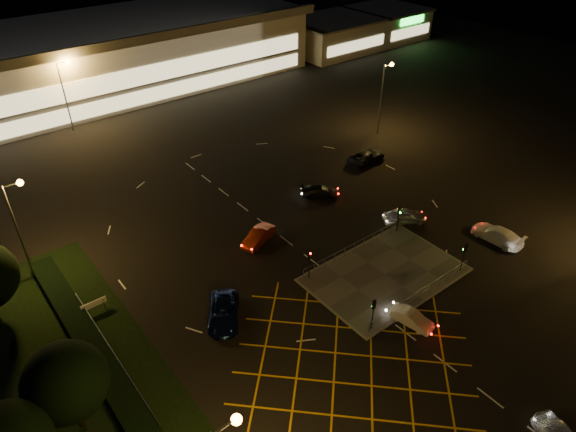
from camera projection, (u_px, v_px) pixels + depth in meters
ground at (355, 273)px, 48.44m from camera, size 180.00×180.00×0.00m
pedestrian_island at (385, 275)px, 48.13m from camera, size 14.00×9.00×0.12m
grass_verge at (27, 383)px, 38.03m from camera, size 18.00×30.00×0.08m
hedge at (91, 347)px, 40.33m from camera, size 2.00×26.00×1.00m
supermarket at (97, 58)px, 85.69m from camera, size 72.00×26.50×10.50m
retail_unit_a at (333, 35)px, 105.15m from camera, size 18.80×14.80×6.35m
retail_unit_b at (386, 23)px, 113.30m from camera, size 14.80×14.80×6.35m
streetlight_nw at (19, 218)px, 44.42m from camera, size 1.78×0.56×10.03m
streetlight_ne at (384, 89)px, 70.20m from camera, size 1.78×0.56×10.03m
streetlight_far_left at (66, 86)px, 71.05m from camera, size 1.78×0.56×10.03m
streetlight_far_right at (285, 35)px, 92.75m from camera, size 1.78×0.56×10.03m
signal_sw at (373, 309)px, 41.17m from camera, size 0.28×0.30×3.15m
signal_se at (465, 251)px, 47.29m from camera, size 0.28×0.30×3.15m
signal_nw at (309, 259)px, 46.36m from camera, size 0.28×0.30×3.15m
signal_ne at (399, 213)px, 52.48m from camera, size 0.28×0.30×3.15m
tree_e at (66, 382)px, 32.56m from camera, size 5.40×5.40×7.35m
car_queue_white at (412, 318)px, 42.70m from camera, size 2.00×3.91×1.23m
car_left_blue at (224, 313)px, 43.06m from camera, size 5.08×5.84×1.50m
car_far_dkgrey at (320, 191)px, 59.36m from camera, size 4.53×4.17×1.28m
car_right_silver at (405, 216)px, 54.94m from camera, size 4.85×3.92×1.55m
car_circ_red at (258, 236)px, 51.99m from camera, size 4.60×2.96×1.43m
car_east_grey at (367, 156)px, 66.26m from camera, size 5.50×2.75×1.50m
car_approach_white at (497, 234)px, 52.18m from camera, size 2.44×5.41×1.54m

